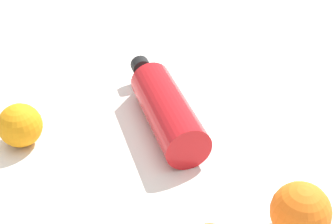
% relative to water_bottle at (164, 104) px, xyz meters
% --- Properties ---
extents(ground_plane, '(2.40, 2.40, 0.00)m').
position_rel_water_bottle_xyz_m(ground_plane, '(0.04, -0.02, -0.04)').
color(ground_plane, silver).
extents(water_bottle, '(0.28, 0.10, 0.07)m').
position_rel_water_bottle_xyz_m(water_bottle, '(0.00, 0.00, 0.00)').
color(water_bottle, red).
rests_on(water_bottle, ground_plane).
extents(orange_0, '(0.08, 0.08, 0.08)m').
position_rel_water_bottle_xyz_m(orange_0, '(0.28, 0.12, 0.00)').
color(orange_0, orange).
rests_on(orange_0, ground_plane).
extents(orange_1, '(0.07, 0.07, 0.07)m').
position_rel_water_bottle_xyz_m(orange_1, '(0.01, -0.24, -0.00)').
color(orange_1, orange).
rests_on(orange_1, ground_plane).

